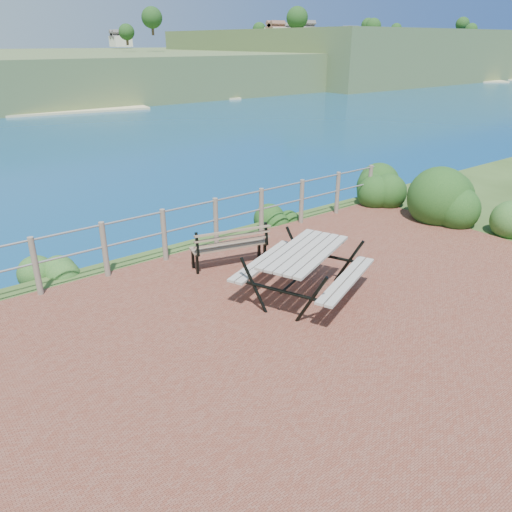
{
  "coord_description": "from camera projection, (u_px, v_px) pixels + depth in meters",
  "views": [
    {
      "loc": [
        -5.07,
        -4.57,
        3.84
      ],
      "look_at": [
        -0.72,
        1.1,
        0.75
      ],
      "focal_mm": 35.0,
      "sensor_mm": 36.0,
      "label": 1
    }
  ],
  "objects": [
    {
      "name": "shrub_right_front",
      "position": [
        445.0,
        216.0,
        11.86
      ],
      "size": [
        1.51,
        1.51,
        2.14
      ],
      "primitive_type": "ellipsoid",
      "color": "#123C14",
      "rests_on": "ground"
    },
    {
      "name": "ground",
      "position": [
        336.0,
        312.0,
        7.68
      ],
      "size": [
        10.0,
        7.0,
        0.12
      ],
      "primitive_type": "cube",
      "color": "brown",
      "rests_on": "ground"
    },
    {
      "name": "shrub_lip_west",
      "position": [
        49.0,
        272.0,
        9.01
      ],
      "size": [
        0.68,
        0.68,
        0.38
      ],
      "primitive_type": "ellipsoid",
      "color": "#205520",
      "rests_on": "ground"
    },
    {
      "name": "shrub_right_edge",
      "position": [
        380.0,
        203.0,
        12.85
      ],
      "size": [
        1.13,
        1.13,
        1.61
      ],
      "primitive_type": "ellipsoid",
      "color": "#123C14",
      "rests_on": "ground"
    },
    {
      "name": "safety_railing",
      "position": [
        216.0,
        220.0,
        9.89
      ],
      "size": [
        9.4,
        0.1,
        1.0
      ],
      "color": "#6B5B4C",
      "rests_on": "ground"
    },
    {
      "name": "shrub_lip_east",
      "position": [
        278.0,
        218.0,
        11.76
      ],
      "size": [
        0.76,
        0.76,
        0.5
      ],
      "primitive_type": "ellipsoid",
      "color": "#123C14",
      "rests_on": "ground"
    },
    {
      "name": "distant_bay",
      "position": [
        286.0,
        52.0,
        252.54
      ],
      "size": [
        290.0,
        232.36,
        24.0
      ],
      "color": "#4B6231",
      "rests_on": "ground"
    },
    {
      "name": "park_bench",
      "position": [
        229.0,
        239.0,
        9.05
      ],
      "size": [
        1.46,
        0.69,
        0.8
      ],
      "rotation": [
        0.0,
        0.0,
        -0.25
      ],
      "color": "brown",
      "rests_on": "ground"
    },
    {
      "name": "picnic_table",
      "position": [
        304.0,
        268.0,
        7.95
      ],
      "size": [
        2.02,
        1.51,
        0.79
      ],
      "rotation": [
        0.0,
        0.0,
        0.4
      ],
      "color": "gray",
      "rests_on": "ground"
    }
  ]
}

